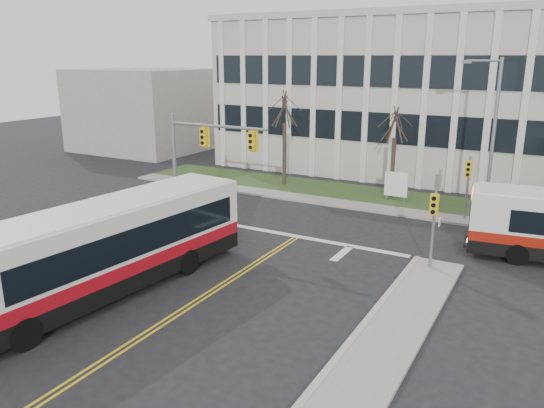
{
  "coord_description": "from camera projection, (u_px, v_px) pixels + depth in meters",
  "views": [
    {
      "loc": [
        11.78,
        -15.72,
        9.25
      ],
      "look_at": [
        -0.85,
        6.91,
        2.0
      ],
      "focal_mm": 35.0,
      "sensor_mm": 36.0,
      "label": 1
    }
  ],
  "objects": [
    {
      "name": "building_annex",
      "position": [
        148.0,
        109.0,
        54.22
      ],
      "size": [
        12.0,
        12.0,
        8.0
      ],
      "primitive_type": "cube",
      "color": "#9E9B93",
      "rests_on": "ground"
    },
    {
      "name": "directory_sign",
      "position": [
        396.0,
        185.0,
        34.47
      ],
      "size": [
        1.5,
        0.12,
        2.0
      ],
      "color": "slate",
      "rests_on": "ground"
    },
    {
      "name": "signal_pole_far",
      "position": [
        468.0,
        179.0,
        30.14
      ],
      "size": [
        0.34,
        0.39,
        3.8
      ],
      "color": "slate",
      "rests_on": "ground"
    },
    {
      "name": "building_lawn",
      "position": [
        435.0,
        204.0,
        34.01
      ],
      "size": [
        44.0,
        5.0,
        0.12
      ],
      "primitive_type": "cube",
      "color": "#2B481F",
      "rests_on": "ground"
    },
    {
      "name": "bus_main",
      "position": [
        103.0,
        252.0,
        20.94
      ],
      "size": [
        4.22,
        13.64,
        3.58
      ],
      "primitive_type": null,
      "rotation": [
        0.0,
        0.0,
        -0.1
      ],
      "color": "silver",
      "rests_on": "ground"
    },
    {
      "name": "tree_left",
      "position": [
        285.0,
        110.0,
        37.7
      ],
      "size": [
        1.8,
        1.8,
        7.7
      ],
      "color": "#42352B",
      "rests_on": "ground"
    },
    {
      "name": "streetlight",
      "position": [
        491.0,
        131.0,
        29.69
      ],
      "size": [
        2.15,
        0.25,
        9.2
      ],
      "color": "slate",
      "rests_on": "ground"
    },
    {
      "name": "sidewalk_cross",
      "position": [
        425.0,
        215.0,
        31.65
      ],
      "size": [
        44.0,
        1.6,
        0.14
      ],
      "primitive_type": "cube",
      "color": "#9E9B93",
      "rests_on": "ground"
    },
    {
      "name": "office_building",
      "position": [
        475.0,
        98.0,
        42.5
      ],
      "size": [
        40.0,
        16.0,
        12.0
      ],
      "primitive_type": "cube",
      "color": "beige",
      "rests_on": "ground"
    },
    {
      "name": "tree_mid",
      "position": [
        395.0,
        126.0,
        34.29
      ],
      "size": [
        1.8,
        1.8,
        6.82
      ],
      "color": "#42352B",
      "rests_on": "ground"
    },
    {
      "name": "ground",
      "position": [
        207.0,
        295.0,
        21.24
      ],
      "size": [
        120.0,
        120.0,
        0.0
      ],
      "primitive_type": "plane",
      "color": "black",
      "rests_on": "ground"
    },
    {
      "name": "mast_arm_signal",
      "position": [
        198.0,
        151.0,
        28.75
      ],
      "size": [
        6.11,
        0.38,
        6.2
      ],
      "color": "slate",
      "rests_on": "ground"
    },
    {
      "name": "signal_pole_near",
      "position": [
        434.0,
        217.0,
        22.99
      ],
      "size": [
        0.34,
        0.39,
        3.8
      ],
      "color": "slate",
      "rests_on": "ground"
    }
  ]
}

